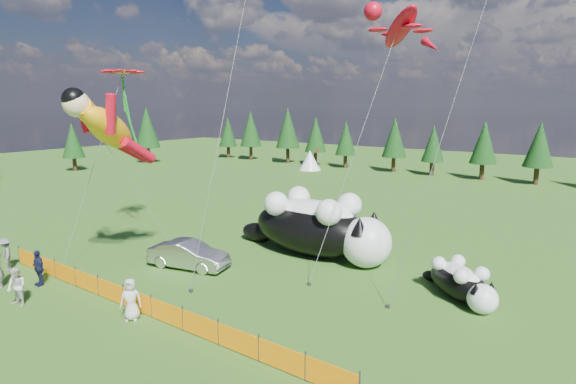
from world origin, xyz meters
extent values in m
plane|color=#0E380A|center=(0.00, 0.00, 0.00)|extent=(160.00, 160.00, 0.00)
cylinder|color=#262626|center=(-11.00, -3.00, 0.55)|extent=(0.06, 0.06, 1.10)
cylinder|color=#262626|center=(-9.00, -3.00, 0.55)|extent=(0.06, 0.06, 1.10)
cylinder|color=#262626|center=(-7.00, -3.00, 0.55)|extent=(0.06, 0.06, 1.10)
cylinder|color=#262626|center=(-5.00, -3.00, 0.55)|extent=(0.06, 0.06, 1.10)
cylinder|color=#262626|center=(-3.00, -3.00, 0.55)|extent=(0.06, 0.06, 1.10)
cylinder|color=#262626|center=(-1.00, -3.00, 0.55)|extent=(0.06, 0.06, 1.10)
cylinder|color=#262626|center=(1.00, -3.00, 0.55)|extent=(0.06, 0.06, 1.10)
cylinder|color=#262626|center=(3.00, -3.00, 0.55)|extent=(0.06, 0.06, 1.10)
cylinder|color=#262626|center=(5.00, -3.00, 0.55)|extent=(0.06, 0.06, 1.10)
cylinder|color=#262626|center=(7.00, -3.00, 0.55)|extent=(0.06, 0.06, 1.10)
cylinder|color=#262626|center=(9.00, -3.00, 0.55)|extent=(0.06, 0.06, 1.10)
cube|color=orange|center=(-10.00, -3.00, 0.50)|extent=(2.00, 0.04, 0.90)
cube|color=orange|center=(-8.00, -3.00, 0.50)|extent=(2.00, 0.04, 0.90)
cube|color=orange|center=(-6.00, -3.00, 0.50)|extent=(2.00, 0.04, 0.90)
cube|color=orange|center=(-4.00, -3.00, 0.50)|extent=(2.00, 0.04, 0.90)
cube|color=orange|center=(-2.00, -3.00, 0.50)|extent=(2.00, 0.04, 0.90)
cube|color=orange|center=(0.00, -3.00, 0.50)|extent=(2.00, 0.04, 0.90)
cube|color=orange|center=(2.00, -3.00, 0.50)|extent=(2.00, 0.04, 0.90)
cube|color=orange|center=(4.00, -3.00, 0.50)|extent=(2.00, 0.04, 0.90)
cube|color=orange|center=(6.00, -3.00, 0.50)|extent=(2.00, 0.04, 0.90)
cube|color=orange|center=(8.00, -3.00, 0.50)|extent=(2.00, 0.04, 0.90)
cube|color=orange|center=(10.00, -3.00, 0.50)|extent=(2.00, 0.04, 0.90)
ellipsoid|color=black|center=(2.07, 8.37, 1.64)|extent=(8.31, 4.11, 3.27)
ellipsoid|color=white|center=(2.07, 8.37, 2.45)|extent=(6.28, 2.95, 2.00)
sphere|color=white|center=(5.88, 8.23, 1.45)|extent=(2.91, 2.91, 2.91)
sphere|color=#DC5577|center=(7.12, 8.19, 1.45)|extent=(0.41, 0.41, 0.41)
ellipsoid|color=black|center=(-2.29, 8.53, 0.64)|extent=(2.59, 1.36, 1.27)
cone|color=black|center=(5.85, 7.36, 2.62)|extent=(1.02, 1.02, 1.02)
cone|color=black|center=(5.91, 9.11, 2.62)|extent=(1.02, 1.02, 1.02)
sphere|color=white|center=(4.11, 9.48, 3.18)|extent=(1.53, 1.53, 1.53)
sphere|color=white|center=(4.02, 7.12, 3.18)|extent=(1.53, 1.53, 1.53)
sphere|color=white|center=(0.29, 9.62, 3.18)|extent=(1.53, 1.53, 1.53)
sphere|color=white|center=(0.21, 7.26, 3.18)|extent=(1.53, 1.53, 1.53)
ellipsoid|color=black|center=(11.37, 6.91, 0.76)|extent=(4.05, 3.79, 1.52)
ellipsoid|color=white|center=(11.37, 6.91, 1.14)|extent=(3.01, 2.80, 0.93)
sphere|color=white|center=(12.73, 5.78, 0.67)|extent=(1.35, 1.35, 1.35)
sphere|color=#DC5577|center=(13.17, 5.42, 0.67)|extent=(0.19, 0.19, 0.19)
ellipsoid|color=black|center=(9.81, 8.21, 0.30)|extent=(1.29, 1.21, 0.59)
cone|color=black|center=(12.47, 5.47, 1.21)|extent=(0.47, 0.47, 0.47)
cone|color=black|center=(12.99, 6.09, 1.21)|extent=(0.47, 0.47, 0.47)
sphere|color=white|center=(12.43, 6.74, 1.48)|extent=(0.71, 0.71, 0.71)
sphere|color=white|center=(11.73, 5.90, 1.48)|extent=(0.71, 0.71, 0.71)
sphere|color=white|center=(11.07, 7.87, 1.48)|extent=(0.71, 0.71, 0.71)
sphere|color=white|center=(10.37, 7.03, 1.48)|extent=(0.71, 0.71, 0.71)
imported|color=silver|center=(-2.33, 2.25, 0.77)|extent=(4.94, 2.68, 1.55)
imported|color=silver|center=(-5.04, -5.79, 0.92)|extent=(0.97, 0.67, 1.84)
imported|color=#141838|center=(-6.75, -3.96, 0.94)|extent=(1.14, 0.63, 1.88)
imported|color=slate|center=(-10.43, -3.93, 0.94)|extent=(1.36, 1.03, 1.88)
imported|color=silver|center=(0.42, -3.60, 0.93)|extent=(1.08, 1.03, 1.86)
cylinder|color=#595959|center=(-4.22, 1.11, 4.05)|extent=(0.03, 0.03, 8.55)
cube|color=#262626|center=(-3.42, 2.68, 0.08)|extent=(0.15, 0.15, 0.16)
cylinder|color=#595959|center=(5.38, 7.75, 6.85)|extent=(0.03, 0.03, 15.41)
cube|color=#262626|center=(4.70, 4.00, 0.08)|extent=(0.15, 0.15, 0.16)
cylinder|color=#595959|center=(-8.09, 0.38, 5.70)|extent=(0.03, 0.03, 12.84)
cube|color=#262626|center=(-7.13, -2.69, 0.08)|extent=(0.15, 0.15, 0.16)
cube|color=#1B9627|center=(-9.06, 3.45, 8.79)|extent=(0.20, 0.20, 4.34)
cylinder|color=#595959|center=(-0.03, 2.78, 7.99)|extent=(0.03, 0.03, 16.73)
cube|color=#262626|center=(0.33, -0.10, 0.08)|extent=(0.15, 0.15, 0.16)
cylinder|color=#595959|center=(11.37, 6.57, 12.07)|extent=(0.03, 0.03, 24.87)
cube|color=#262626|center=(9.09, 3.85, 0.08)|extent=(0.15, 0.15, 0.16)
camera|label=1|loc=(16.37, -14.54, 9.14)|focal=28.00mm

